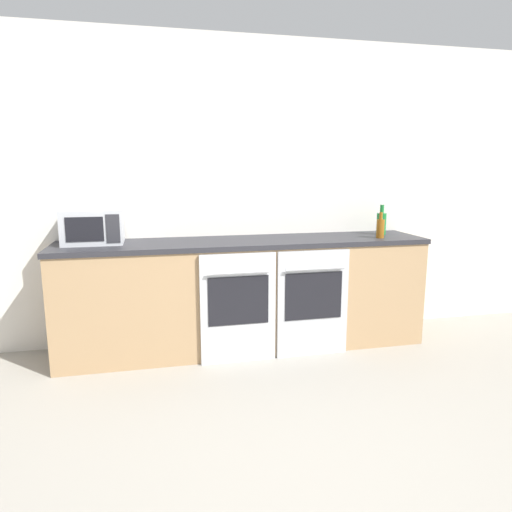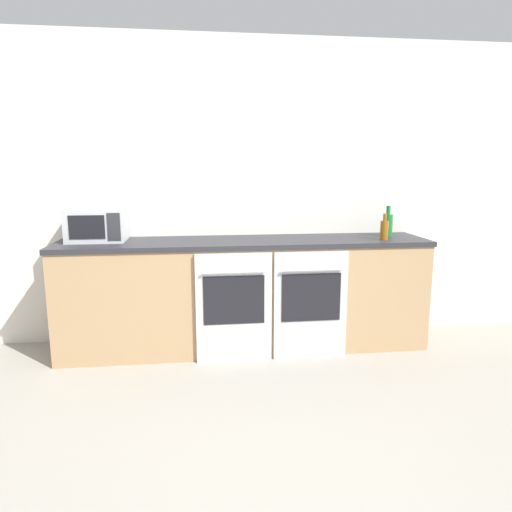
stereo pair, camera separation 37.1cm
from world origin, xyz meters
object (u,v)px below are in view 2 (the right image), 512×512
at_px(oven_right, 311,304).
at_px(microwave, 97,225).
at_px(bottle_amber, 384,230).
at_px(oven_left, 234,307).
at_px(bottle_green, 388,224).

distance_m(oven_right, microwave, 1.83).
bearing_deg(microwave, bottle_amber, -5.46).
height_order(oven_left, oven_right, same).
bearing_deg(oven_right, bottle_amber, 14.68).
bearing_deg(bottle_green, oven_right, -154.45).
height_order(oven_right, bottle_green, bottle_green).
relative_size(microwave, bottle_amber, 2.06).
distance_m(oven_right, bottle_green, 1.02).
bearing_deg(microwave, oven_left, -20.10).
height_order(oven_right, bottle_amber, bottle_amber).
distance_m(oven_left, oven_right, 0.61).
bearing_deg(oven_left, bottle_green, 14.87).
bearing_deg(bottle_green, microwave, 179.29).
xyz_separation_m(bottle_amber, bottle_green, (0.11, 0.19, 0.02)).
distance_m(oven_right, bottle_amber, 0.88).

